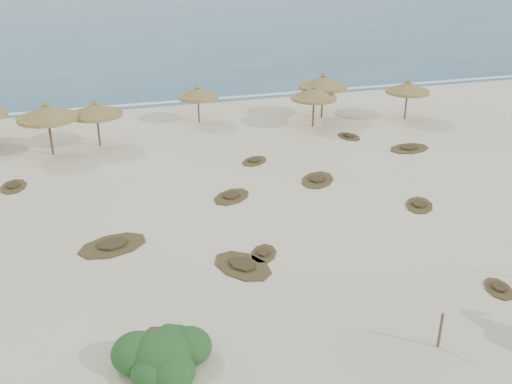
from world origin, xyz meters
TOP-DOWN VIEW (x-y plane):
  - ground at (0.00, 0.00)m, footprint 160.00×160.00m
  - ocean at (0.00, 75.00)m, footprint 200.00×100.00m
  - foam_line at (0.00, 26.00)m, footprint 70.00×0.60m
  - palapa_1 at (-5.80, 17.18)m, footprint 3.13×3.13m
  - palapa_2 at (-8.50, 16.47)m, footprint 4.16×4.16m
  - palapa_3 at (0.92, 20.26)m, footprint 3.36×3.36m
  - palapa_4 at (9.39, 18.93)m, footprint 3.56×3.56m
  - palapa_5 at (8.01, 17.14)m, footprint 4.05×4.05m
  - palapa_6 at (14.79, 16.93)m, footprint 3.34×3.34m
  - fence_post_near at (3.30, -4.92)m, footprint 0.11×0.11m
  - bush at (-4.93, -3.41)m, footprint 2.97×2.62m
  - scrub_1 at (-5.89, 4.36)m, footprint 3.31×2.67m
  - scrub_2 at (-0.18, 1.97)m, footprint 1.60×1.83m
  - scrub_3 at (4.76, 8.39)m, footprint 2.76×2.91m
  - scrub_4 at (8.17, 4.17)m, footprint 2.11×2.31m
  - scrub_5 at (11.86, 11.32)m, footprint 2.89×2.17m
  - scrub_6 at (-10.31, 11.99)m, footprint 1.44×2.06m
  - scrub_7 at (2.40, 11.95)m, footprint 2.14×2.09m
  - scrub_9 at (-1.23, 1.32)m, footprint 2.77×3.16m
  - scrub_10 at (9.38, 14.39)m, footprint 1.45×1.96m
  - scrub_11 at (-4.91, -2.52)m, footprint 1.49×2.21m
  - scrub_12 at (7.15, -2.82)m, footprint 1.29×1.66m
  - scrub_13 at (-0.03, 7.64)m, footprint 2.61×2.54m

SIDE VIEW (x-z plane):
  - ground at x=0.00m, z-range 0.00..0.00m
  - ocean at x=0.00m, z-range 0.00..0.01m
  - foam_line at x=0.00m, z-range 0.00..0.01m
  - scrub_2 at x=-0.18m, z-range -0.03..0.13m
  - scrub_11 at x=-4.91m, z-range -0.03..0.13m
  - scrub_12 at x=7.15m, z-range -0.03..0.13m
  - scrub_1 at x=-5.89m, z-range -0.03..0.13m
  - scrub_3 at x=4.76m, z-range -0.03..0.13m
  - scrub_4 at x=8.17m, z-range -0.03..0.13m
  - scrub_6 at x=-10.31m, z-range -0.03..0.13m
  - scrub_10 at x=9.38m, z-range -0.03..0.13m
  - scrub_13 at x=-0.03m, z-range -0.03..0.13m
  - scrub_5 at x=11.86m, z-range -0.03..0.13m
  - scrub_7 at x=2.40m, z-range -0.03..0.13m
  - scrub_9 at x=-1.23m, z-range -0.03..0.13m
  - bush at x=-4.93m, z-range -0.23..1.10m
  - fence_post_near at x=3.30m, z-range 0.00..1.23m
  - palapa_3 at x=0.92m, z-range 0.72..3.32m
  - palapa_6 at x=14.79m, z-range 0.78..3.61m
  - palapa_5 at x=8.01m, z-range 0.79..3.64m
  - palapa_1 at x=-5.80m, z-range 0.80..3.69m
  - palapa_4 at x=9.39m, z-range 0.88..4.06m
  - palapa_2 at x=-8.50m, z-range 0.88..4.08m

